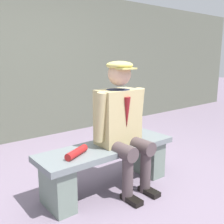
% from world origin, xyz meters
% --- Properties ---
extents(ground_plane, '(30.00, 30.00, 0.00)m').
position_xyz_m(ground_plane, '(0.00, 0.00, 0.00)').
color(ground_plane, gray).
extents(bench, '(1.52, 0.47, 0.48)m').
position_xyz_m(bench, '(0.00, 0.00, 0.31)').
color(bench, slate).
rests_on(bench, ground).
extents(seated_man, '(0.62, 0.62, 1.35)m').
position_xyz_m(seated_man, '(-0.13, 0.06, 0.75)').
color(seated_man, tan).
rests_on(seated_man, ground).
extents(rolled_magazine, '(0.29, 0.19, 0.07)m').
position_xyz_m(rolled_magazine, '(0.41, 0.05, 0.52)').
color(rolled_magazine, '#B21E1E').
rests_on(rolled_magazine, bench).
extents(stadium_wall, '(12.00, 0.24, 2.50)m').
position_xyz_m(stadium_wall, '(0.00, -2.31, 1.25)').
color(stadium_wall, '#5B5F51').
rests_on(stadium_wall, ground).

